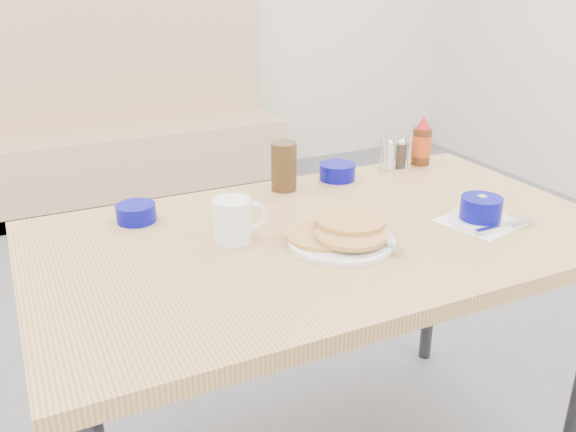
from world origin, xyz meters
name	(u,v)px	position (x,y,z in m)	size (l,w,h in m)	color
booth_bench	(124,141)	(0.00, 2.78, 0.35)	(1.90, 0.56, 1.22)	tan
dining_table	(325,254)	(0.00, 0.25, 0.70)	(1.40, 0.80, 0.76)	tan
pancake_plate	(341,235)	(0.00, 0.18, 0.78)	(0.25, 0.25, 0.04)	white
coffee_mug	(234,219)	(-0.22, 0.30, 0.81)	(0.13, 0.09, 0.10)	white
grits_setting	(481,212)	(0.37, 0.13, 0.79)	(0.22, 0.20, 0.07)	white
creamer_bowl	(136,213)	(-0.40, 0.51, 0.78)	(0.10, 0.10, 0.04)	#050681
butter_bowl	(337,172)	(0.22, 0.57, 0.78)	(0.11, 0.11, 0.05)	#050681
amber_tumbler	(284,166)	(0.04, 0.56, 0.83)	(0.07, 0.07, 0.14)	#3C2713
condiment_caddy	(395,156)	(0.44, 0.59, 0.80)	(0.10, 0.07, 0.11)	silver
syrup_bottle	(422,143)	(0.54, 0.59, 0.83)	(0.06, 0.06, 0.16)	#47230F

